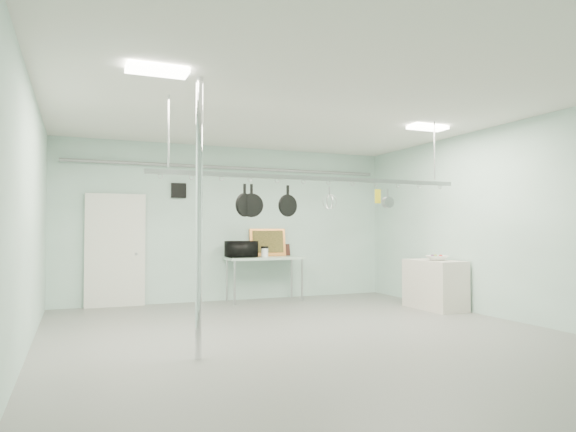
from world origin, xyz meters
name	(u,v)px	position (x,y,z in m)	size (l,w,h in m)	color
floor	(312,337)	(0.00, 0.00, 0.00)	(8.00, 8.00, 0.00)	gray
ceiling	(312,104)	(0.00, 0.00, 3.19)	(7.00, 8.00, 0.02)	silver
back_wall	(231,223)	(0.00, 3.99, 1.60)	(7.00, 0.02, 3.20)	silver
right_wall	(507,221)	(3.49, 0.00, 1.60)	(0.02, 8.00, 3.20)	silver
door	(115,251)	(-2.30, 3.94, 1.05)	(1.10, 0.10, 2.20)	silver
wall_vent	(179,191)	(-1.10, 3.97, 2.25)	(0.30, 0.04, 0.30)	black
conduit_pipe	(233,168)	(0.00, 3.90, 2.75)	(0.07, 0.07, 6.60)	gray
chrome_pole	(199,217)	(-1.70, -0.60, 1.60)	(0.08, 0.08, 3.20)	silver
prep_table	(265,260)	(0.60, 3.60, 0.83)	(1.60, 0.70, 0.91)	silver
side_cabinet	(435,285)	(3.15, 1.40, 0.45)	(0.60, 1.20, 0.90)	silver
pot_rack	(316,176)	(0.20, 0.30, 2.23)	(4.80, 0.06, 1.00)	#B7B7BC
light_panel_left	(157,71)	(-2.20, -0.80, 3.16)	(0.65, 0.30, 0.05)	white
light_panel_right	(428,128)	(2.40, 0.60, 3.16)	(0.65, 0.30, 0.05)	white
microwave	(241,249)	(0.10, 3.60, 1.07)	(0.60, 0.40, 0.33)	black
coffee_canister	(265,253)	(0.57, 3.50, 1.00)	(0.14, 0.14, 0.18)	white
painting_large	(268,242)	(0.78, 3.90, 1.20)	(0.78, 0.05, 0.58)	orange
painting_small	(283,250)	(1.14, 3.90, 1.03)	(0.30, 0.04, 0.25)	#361813
fruit_bowl	(437,258)	(3.09, 1.26, 0.95)	(0.38, 0.38, 0.09)	white
skillet_left	(245,199)	(-0.88, 0.30, 1.87)	(0.32, 0.06, 0.43)	black
skillet_mid	(251,200)	(-0.78, 0.30, 1.87)	(0.32, 0.06, 0.43)	black
skillet_right	(288,200)	(-0.24, 0.30, 1.88)	(0.31, 0.06, 0.41)	black
whisk	(330,199)	(0.42, 0.30, 1.90)	(0.21, 0.21, 0.37)	silver
grater	(378,196)	(1.24, 0.30, 1.97)	(0.10, 0.02, 0.23)	gold
saucepan	(388,199)	(1.41, 0.30, 1.93)	(0.17, 0.10, 0.30)	silver
fruit_cluster	(437,256)	(3.09, 1.26, 0.99)	(0.24, 0.24, 0.09)	#B81111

